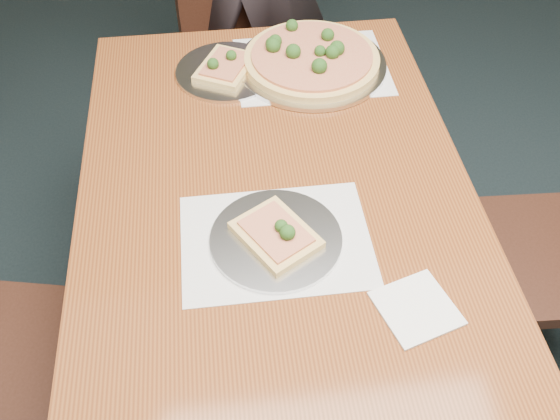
{
  "coord_description": "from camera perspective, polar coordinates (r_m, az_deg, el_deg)",
  "views": [
    {
      "loc": [
        -0.4,
        -0.37,
        1.77
      ],
      "look_at": [
        -0.28,
        0.55,
        0.75
      ],
      "focal_mm": 40.0,
      "sensor_mm": 36.0,
      "label": 1
    }
  ],
  "objects": [
    {
      "name": "dining_table",
      "position": [
        1.45,
        -0.0,
        -2.45
      ],
      "size": [
        0.9,
        1.5,
        0.75
      ],
      "color": "#622E13",
      "rests_on": "ground"
    },
    {
      "name": "napkin",
      "position": [
        1.25,
        12.36,
        -8.77
      ],
      "size": [
        0.18,
        0.18,
        0.01
      ],
      "primitive_type": "cube",
      "rotation": [
        0.0,
        0.0,
        0.3
      ],
      "color": "white",
      "rests_on": "dining_table"
    },
    {
      "name": "slice_plate_near",
      "position": [
        1.31,
        -0.33,
        -2.47
      ],
      "size": [
        0.28,
        0.28,
        0.06
      ],
      "color": "silver",
      "rests_on": "dining_table"
    },
    {
      "name": "slice_plate_far",
      "position": [
        1.77,
        -4.96,
        12.71
      ],
      "size": [
        0.28,
        0.28,
        0.06
      ],
      "color": "silver",
      "rests_on": "dining_table"
    },
    {
      "name": "placemat_near",
      "position": [
        1.32,
        -0.37,
        -2.81
      ],
      "size": [
        0.4,
        0.3,
        0.0
      ],
      "primitive_type": "cube",
      "color": "white",
      "rests_on": "dining_table"
    },
    {
      "name": "chair_far",
      "position": [
        2.36,
        -3.14,
        15.4
      ],
      "size": [
        0.53,
        0.53,
        0.91
      ],
      "rotation": [
        0.0,
        0.0,
        0.32
      ],
      "color": "black",
      "rests_on": "ground"
    },
    {
      "name": "placemat_main",
      "position": [
        1.79,
        2.89,
        12.99
      ],
      "size": [
        0.42,
        0.32,
        0.0
      ],
      "primitive_type": "cube",
      "color": "white",
      "rests_on": "dining_table"
    },
    {
      "name": "pizza_pan",
      "position": [
        1.78,
        2.86,
        13.61
      ],
      "size": [
        0.42,
        0.42,
        0.07
      ],
      "color": "silver",
      "rests_on": "dining_table"
    }
  ]
}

